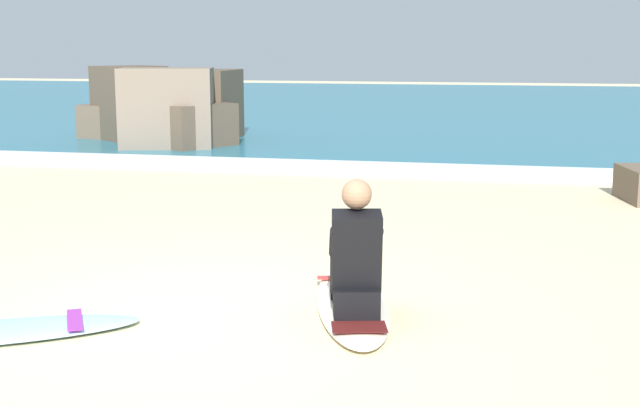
{
  "coord_description": "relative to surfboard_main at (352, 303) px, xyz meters",
  "views": [
    {
      "loc": [
        2.09,
        -5.51,
        1.92
      ],
      "look_at": [
        0.51,
        1.7,
        0.55
      ],
      "focal_mm": 47.91,
      "sensor_mm": 36.0,
      "label": 1
    }
  ],
  "objects": [
    {
      "name": "ground_plane",
      "position": [
        -1.02,
        -0.49,
        -0.04
      ],
      "size": [
        80.0,
        80.0,
        0.0
      ],
      "primitive_type": "plane",
      "color": "beige"
    },
    {
      "name": "sea",
      "position": [
        -1.02,
        20.51,
        0.01
      ],
      "size": [
        80.0,
        28.0,
        0.1
      ],
      "primitive_type": "cube",
      "color": "teal",
      "rests_on": "ground"
    },
    {
      "name": "breaking_foam",
      "position": [
        -1.02,
        6.81,
        0.02
      ],
      "size": [
        80.0,
        0.9,
        0.11
      ],
      "primitive_type": "cube",
      "color": "white",
      "rests_on": "ground"
    },
    {
      "name": "surfboard_main",
      "position": [
        0.0,
        0.0,
        0.0
      ],
      "size": [
        1.02,
        2.12,
        0.08
      ],
      "color": "#EFE5C6",
      "rests_on": "ground"
    },
    {
      "name": "surfer_seated",
      "position": [
        0.07,
        -0.28,
        0.4
      ],
      "size": [
        0.48,
        0.76,
        0.95
      ],
      "color": "black",
      "rests_on": "surfboard_main"
    },
    {
      "name": "rock_outcrop_distant",
      "position": [
        -5.29,
        9.28,
        0.6
      ],
      "size": [
        3.51,
        2.91,
        1.52
      ],
      "color": "brown",
      "rests_on": "ground"
    }
  ]
}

